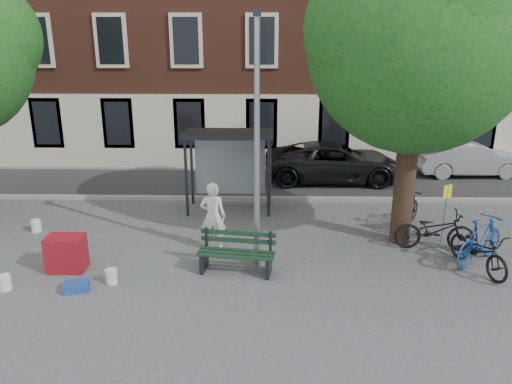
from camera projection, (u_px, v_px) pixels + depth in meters
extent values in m
plane|color=#4C4C4F|center=(257.00, 263.00, 12.79)|extent=(90.00, 90.00, 0.00)
cube|color=#28282B|center=(261.00, 183.00, 19.44)|extent=(40.00, 4.00, 0.01)
cube|color=gray|center=(260.00, 199.00, 17.52)|extent=(40.00, 0.25, 0.12)
cube|color=gray|center=(261.00, 169.00, 21.33)|extent=(40.00, 0.25, 0.12)
cube|color=brown|center=(263.00, 1.00, 22.99)|extent=(30.00, 8.00, 14.00)
cylinder|color=#9EA0A3|center=(257.00, 149.00, 11.86)|extent=(0.14, 0.14, 6.00)
cylinder|color=#9EA0A3|center=(257.00, 259.00, 12.75)|extent=(0.28, 0.28, 0.24)
cube|color=#1E2328|center=(257.00, 13.00, 10.92)|extent=(0.18, 0.35, 0.12)
cylinder|color=black|center=(404.00, 184.00, 13.60)|extent=(0.56, 0.56, 3.40)
sphere|color=#154716|center=(418.00, 43.00, 12.46)|extent=(5.60, 5.60, 5.60)
sphere|color=#154716|center=(451.00, 22.00, 12.66)|extent=(3.92, 3.92, 3.92)
sphere|color=#154716|center=(390.00, 30.00, 12.10)|extent=(4.20, 4.20, 4.20)
sphere|color=#154716|center=(441.00, 16.00, 11.41)|extent=(3.64, 3.64, 3.64)
cube|color=#1E2328|center=(186.00, 179.00, 15.69)|extent=(0.08, 0.08, 2.50)
cube|color=#1E2328|center=(269.00, 179.00, 15.63)|extent=(0.08, 0.08, 2.50)
cube|color=#1E2328|center=(192.00, 169.00, 16.83)|extent=(0.08, 0.08, 2.50)
cube|color=#1E2328|center=(269.00, 169.00, 16.77)|extent=(0.08, 0.08, 2.50)
cube|color=#1E2328|center=(228.00, 134.00, 15.82)|extent=(2.85, 1.45, 0.12)
cube|color=#8C999E|center=(230.00, 165.00, 16.76)|extent=(2.34, 0.04, 2.00)
cube|color=#1E2328|center=(269.00, 170.00, 16.16)|extent=(0.12, 1.14, 2.12)
cube|color=#D84C19|center=(271.00, 170.00, 16.16)|extent=(0.02, 0.90, 1.62)
imported|color=silver|center=(213.00, 216.00, 13.35)|extent=(0.71, 0.49, 1.89)
cube|color=#1E2328|center=(204.00, 261.00, 12.36)|extent=(0.17, 0.60, 0.49)
cube|color=#1E2328|center=(269.00, 266.00, 12.11)|extent=(0.17, 0.60, 0.49)
cube|color=#163320|center=(234.00, 257.00, 11.97)|extent=(1.89, 0.39, 0.04)
cube|color=#163320|center=(236.00, 254.00, 12.16)|extent=(1.89, 0.39, 0.04)
cube|color=#163320|center=(238.00, 250.00, 12.34)|extent=(1.89, 0.39, 0.04)
cube|color=#163320|center=(238.00, 240.00, 12.37)|extent=(1.88, 0.31, 0.11)
cube|color=#163320|center=(238.00, 233.00, 12.31)|extent=(1.88, 0.31, 0.11)
imported|color=black|center=(434.00, 230.00, 13.45)|extent=(2.16, 0.90, 1.11)
imported|color=navy|center=(480.00, 240.00, 12.64)|extent=(1.96, 1.75, 1.24)
imported|color=black|center=(479.00, 250.00, 12.28)|extent=(1.30, 2.15, 1.07)
imported|color=black|center=(408.00, 210.00, 15.05)|extent=(1.41, 1.75, 1.07)
imported|color=black|center=(334.00, 162.00, 19.64)|extent=(5.45, 2.53, 1.51)
imported|color=#95979B|center=(469.00, 158.00, 20.36)|extent=(4.41, 1.69, 1.43)
cube|color=maroon|center=(66.00, 253.00, 12.30)|extent=(0.91, 0.61, 0.90)
cube|color=#203E96|center=(76.00, 287.00, 11.42)|extent=(0.63, 0.53, 0.20)
cylinder|color=white|center=(5.00, 283.00, 11.43)|extent=(0.36, 0.36, 0.36)
cylinder|color=silver|center=(111.00, 276.00, 11.72)|extent=(0.36, 0.36, 0.36)
cylinder|color=white|center=(36.00, 226.00, 14.77)|extent=(0.33, 0.33, 0.36)
cylinder|color=#9EA0A3|center=(445.00, 215.00, 13.87)|extent=(0.04, 0.04, 1.62)
cube|color=yellow|center=(447.00, 192.00, 13.67)|extent=(0.27, 0.14, 0.38)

